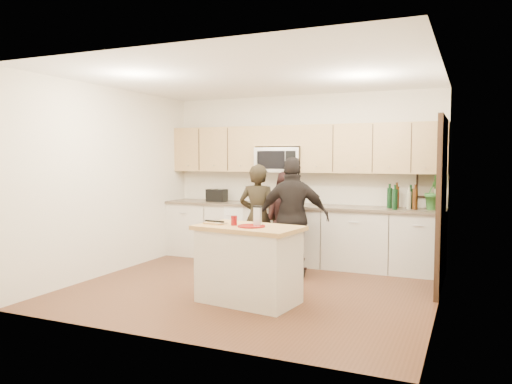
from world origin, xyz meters
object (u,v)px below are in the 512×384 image
at_px(toaster, 217,195).
at_px(woman_center, 285,221).
at_px(woman_left, 258,218).
at_px(woman_right, 293,218).
at_px(island, 249,264).

xyz_separation_m(toaster, woman_center, (1.43, -0.54, -0.31)).
height_order(woman_left, woman_right, woman_right).
height_order(woman_left, woman_center, woman_left).
bearing_deg(woman_right, woman_center, -72.85).
bearing_deg(toaster, island, -54.35).
xyz_separation_m(woman_center, woman_right, (0.28, -0.40, 0.11)).
bearing_deg(woman_center, woman_right, 131.63).
relative_size(woman_left, woman_right, 0.94).
distance_m(island, woman_center, 1.75).
distance_m(toaster, woman_right, 1.96).
relative_size(toaster, woman_left, 0.20).
xyz_separation_m(toaster, woman_right, (1.70, -0.94, -0.20)).
distance_m(island, woman_right, 1.38).
relative_size(island, woman_left, 0.81).
xyz_separation_m(island, toaster, (-1.62, 2.26, 0.59)).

